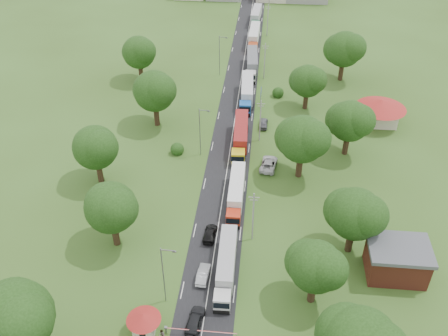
# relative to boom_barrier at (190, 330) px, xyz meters

# --- Properties ---
(ground) EXTENTS (260.00, 260.00, 0.00)m
(ground) POSITION_rel_boom_barrier_xyz_m (1.36, 25.00, -0.89)
(ground) COLOR #304B19
(ground) RESTS_ON ground
(road) EXTENTS (8.00, 200.00, 0.04)m
(road) POSITION_rel_boom_barrier_xyz_m (1.36, 45.00, -0.89)
(road) COLOR black
(road) RESTS_ON ground
(boom_barrier) EXTENTS (9.22, 0.35, 1.18)m
(boom_barrier) POSITION_rel_boom_barrier_xyz_m (0.00, 0.00, 0.00)
(boom_barrier) COLOR slate
(boom_barrier) RESTS_ON ground
(guard_booth) EXTENTS (4.40, 4.40, 3.45)m
(guard_booth) POSITION_rel_boom_barrier_xyz_m (-5.84, -0.00, 1.27)
(guard_booth) COLOR beige
(guard_booth) RESTS_ON ground
(info_sign) EXTENTS (0.12, 3.10, 4.10)m
(info_sign) POSITION_rel_boom_barrier_xyz_m (6.56, 60.00, 2.11)
(info_sign) COLOR slate
(info_sign) RESTS_ON ground
(pole_1) EXTENTS (1.60, 0.24, 9.00)m
(pole_1) POSITION_rel_boom_barrier_xyz_m (6.86, 18.00, 3.79)
(pole_1) COLOR gray
(pole_1) RESTS_ON ground
(pole_2) EXTENTS (1.60, 0.24, 9.00)m
(pole_2) POSITION_rel_boom_barrier_xyz_m (6.86, 46.00, 3.79)
(pole_2) COLOR gray
(pole_2) RESTS_ON ground
(pole_3) EXTENTS (1.60, 0.24, 9.00)m
(pole_3) POSITION_rel_boom_barrier_xyz_m (6.86, 74.00, 3.79)
(pole_3) COLOR gray
(pole_3) RESTS_ON ground
(pole_4) EXTENTS (1.60, 0.24, 9.00)m
(pole_4) POSITION_rel_boom_barrier_xyz_m (6.86, 102.00, 3.79)
(pole_4) COLOR gray
(pole_4) RESTS_ON ground
(lamp_0) EXTENTS (2.03, 0.22, 10.00)m
(lamp_0) POSITION_rel_boom_barrier_xyz_m (-3.99, 5.00, 4.66)
(lamp_0) COLOR slate
(lamp_0) RESTS_ON ground
(lamp_1) EXTENTS (2.03, 0.22, 10.00)m
(lamp_1) POSITION_rel_boom_barrier_xyz_m (-3.99, 40.00, 4.66)
(lamp_1) COLOR slate
(lamp_1) RESTS_ON ground
(lamp_2) EXTENTS (2.03, 0.22, 10.00)m
(lamp_2) POSITION_rel_boom_barrier_xyz_m (-3.99, 75.00, 4.66)
(lamp_2) COLOR slate
(lamp_2) RESTS_ON ground
(tree_2) EXTENTS (8.00, 8.00, 10.10)m
(tree_2) POSITION_rel_boom_barrier_xyz_m (15.35, 7.14, 5.70)
(tree_2) COLOR #382616
(tree_2) RESTS_ON ground
(tree_3) EXTENTS (8.80, 8.80, 11.07)m
(tree_3) POSITION_rel_boom_barrier_xyz_m (21.35, 17.16, 6.33)
(tree_3) COLOR #382616
(tree_3) RESTS_ON ground
(tree_4) EXTENTS (9.60, 9.60, 12.05)m
(tree_4) POSITION_rel_boom_barrier_xyz_m (14.34, 35.17, 6.96)
(tree_4) COLOR #382616
(tree_4) RESTS_ON ground
(tree_5) EXTENTS (8.80, 8.80, 11.07)m
(tree_5) POSITION_rel_boom_barrier_xyz_m (23.35, 43.16, 6.33)
(tree_5) COLOR #382616
(tree_5) RESTS_ON ground
(tree_6) EXTENTS (8.00, 8.00, 10.10)m
(tree_6) POSITION_rel_boom_barrier_xyz_m (16.35, 60.14, 5.70)
(tree_6) COLOR #382616
(tree_6) RESTS_ON ground
(tree_7) EXTENTS (9.60, 9.60, 12.05)m
(tree_7) POSITION_rel_boom_barrier_xyz_m (25.34, 75.17, 6.96)
(tree_7) COLOR #382616
(tree_7) RESTS_ON ground
(tree_9) EXTENTS (9.60, 9.60, 12.05)m
(tree_9) POSITION_rel_boom_barrier_xyz_m (-18.66, -4.83, 6.96)
(tree_9) COLOR #382616
(tree_9) RESTS_ON ground
(tree_10) EXTENTS (8.80, 8.80, 11.07)m
(tree_10) POSITION_rel_boom_barrier_xyz_m (-13.65, 15.16, 6.33)
(tree_10) COLOR #382616
(tree_10) RESTS_ON ground
(tree_11) EXTENTS (8.80, 8.80, 11.07)m
(tree_11) POSITION_rel_boom_barrier_xyz_m (-20.65, 30.16, 6.33)
(tree_11) COLOR #382616
(tree_11) RESTS_ON ground
(tree_12) EXTENTS (9.60, 9.60, 12.05)m
(tree_12) POSITION_rel_boom_barrier_xyz_m (-14.66, 50.17, 6.96)
(tree_12) COLOR #382616
(tree_12) RESTS_ON ground
(tree_13) EXTENTS (8.80, 8.80, 11.07)m
(tree_13) POSITION_rel_boom_barrier_xyz_m (-22.65, 70.16, 6.33)
(tree_13) COLOR #382616
(tree_13) RESTS_ON ground
(house_brick) EXTENTS (8.60, 6.60, 5.20)m
(house_brick) POSITION_rel_boom_barrier_xyz_m (27.36, 13.00, 1.76)
(house_brick) COLOR maroon
(house_brick) RESTS_ON ground
(house_cream) EXTENTS (10.08, 10.08, 5.80)m
(house_cream) POSITION_rel_boom_barrier_xyz_m (31.36, 55.00, 2.75)
(house_cream) COLOR beige
(house_cream) RESTS_ON ground
(truck_0) EXTENTS (2.52, 13.58, 3.76)m
(truck_0) POSITION_rel_boom_barrier_xyz_m (3.55, 10.39, 1.10)
(truck_0) COLOR silver
(truck_0) RESTS_ON ground
(truck_1) EXTENTS (2.38, 13.54, 3.75)m
(truck_1) POSITION_rel_boom_barrier_xyz_m (3.69, 26.67, 1.10)
(truck_1) COLOR #B72C14
(truck_1) RESTS_ON ground
(truck_2) EXTENTS (3.02, 14.93, 4.13)m
(truck_2) POSITION_rel_boom_barrier_xyz_m (3.23, 43.92, 1.30)
(truck_2) COLOR gold
(truck_2) RESTS_ON ground
(truck_3) EXTENTS (3.08, 14.87, 4.11)m
(truck_3) POSITION_rel_boom_barrier_xyz_m (3.37, 62.37, 1.29)
(truck_3) COLOR #1A529D
(truck_3) RESTS_ON ground
(truck_4) EXTENTS (3.21, 14.79, 4.09)m
(truck_4) POSITION_rel_boom_barrier_xyz_m (3.72, 77.65, 1.28)
(truck_4) COLOR silver
(truck_4) RESTS_ON ground
(truck_5) EXTENTS (2.83, 14.81, 4.10)m
(truck_5) POSITION_rel_boom_barrier_xyz_m (3.39, 95.20, 1.28)
(truck_5) COLOR #9C3718
(truck_5) RESTS_ON ground
(truck_6) EXTENTS (3.02, 14.09, 3.89)m
(truck_6) POSITION_rel_boom_barrier_xyz_m (3.22, 112.00, 1.17)
(truck_6) COLOR #235E3B
(truck_6) RESTS_ON ground
(car_lane_front) EXTENTS (2.41, 4.87, 1.60)m
(car_lane_front) POSITION_rel_boom_barrier_xyz_m (0.36, 1.67, -0.09)
(car_lane_front) COLOR black
(car_lane_front) RESTS_ON ground
(car_lane_mid) EXTENTS (1.75, 4.40, 1.42)m
(car_lane_mid) POSITION_rel_boom_barrier_xyz_m (0.36, 9.49, -0.18)
(car_lane_mid) COLOR #A1A3A9
(car_lane_mid) RESTS_ON ground
(car_lane_rear) EXTENTS (2.13, 4.66, 1.32)m
(car_lane_rear) POSITION_rel_boom_barrier_xyz_m (0.36, 17.84, -0.23)
(car_lane_rear) COLOR black
(car_lane_rear) RESTS_ON ground
(car_verge_near) EXTENTS (3.57, 6.25, 1.64)m
(car_verge_near) POSITION_rel_boom_barrier_xyz_m (8.92, 36.97, -0.07)
(car_verge_near) COLOR silver
(car_verge_near) RESTS_ON ground
(car_verge_far) EXTENTS (1.83, 4.40, 1.49)m
(car_verge_far) POSITION_rel_boom_barrier_xyz_m (7.51, 51.46, -0.15)
(car_verge_far) COLOR #515358
(car_verge_far) RESTS_ON ground
(pedestrian_booth) EXTENTS (1.05, 1.07, 1.74)m
(pedestrian_booth) POSITION_rel_boom_barrier_xyz_m (-3.44, -1.00, -0.02)
(pedestrian_booth) COLOR gray
(pedestrian_booth) RESTS_ON ground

